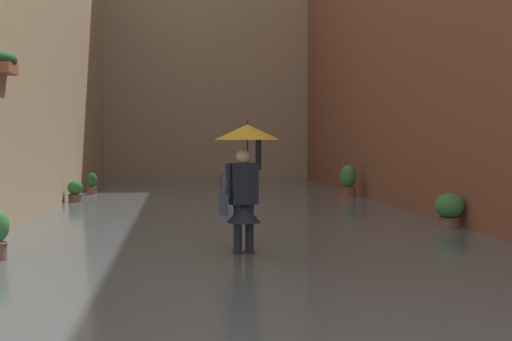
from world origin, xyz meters
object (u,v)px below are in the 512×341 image
(person_wading, at_px, (245,164))
(potted_plant_near_left, at_px, (348,182))
(potted_plant_far_right, at_px, (92,184))
(potted_plant_mid_left, at_px, (449,210))
(potted_plant_mid_right, at_px, (75,192))

(person_wading, bearing_deg, potted_plant_near_left, -112.79)
(potted_plant_far_right, bearing_deg, potted_plant_mid_left, 131.16)
(potted_plant_mid_left, relative_size, potted_plant_far_right, 0.99)
(potted_plant_near_left, xyz_separation_m, potted_plant_far_right, (7.38, -1.94, -0.14))
(potted_plant_far_right, xyz_separation_m, potted_plant_mid_right, (0.11, 2.58, -0.04))
(person_wading, distance_m, potted_plant_mid_right, 9.30)
(person_wading, height_order, potted_plant_mid_right, person_wading)
(potted_plant_near_left, xyz_separation_m, potted_plant_mid_right, (7.49, 0.64, -0.18))
(potted_plant_near_left, relative_size, potted_plant_far_right, 1.38)
(potted_plant_near_left, height_order, potted_plant_far_right, potted_plant_near_left)
(potted_plant_near_left, bearing_deg, potted_plant_mid_right, 4.87)
(potted_plant_mid_left, bearing_deg, potted_plant_mid_right, -38.41)
(person_wading, xyz_separation_m, potted_plant_mid_right, (3.66, -8.49, -1.03))
(potted_plant_mid_left, xyz_separation_m, potted_plant_mid_right, (7.70, -6.11, -0.07))
(person_wading, distance_m, potted_plant_near_left, 9.93)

